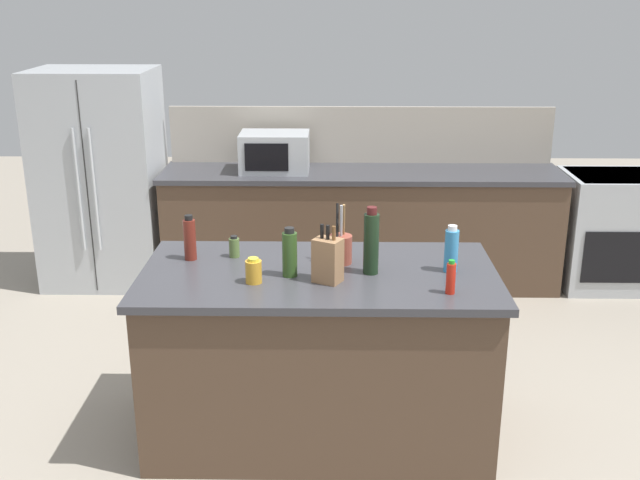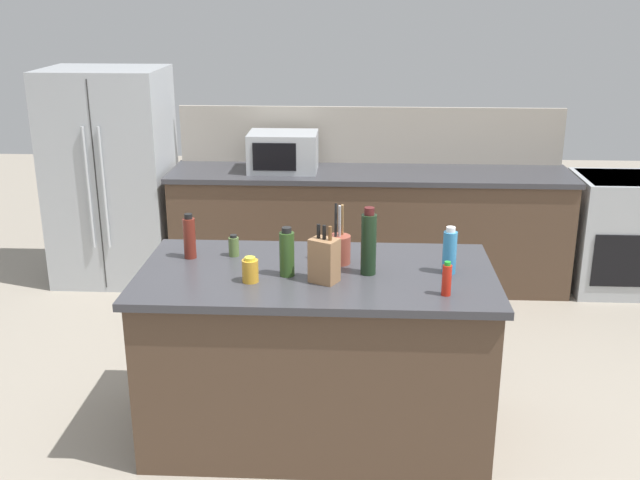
{
  "view_description": "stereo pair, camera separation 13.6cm",
  "coord_description": "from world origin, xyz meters",
  "views": [
    {
      "loc": [
        0.06,
        -3.56,
        2.31
      ],
      "look_at": [
        0.0,
        0.35,
        0.99
      ],
      "focal_mm": 42.0,
      "sensor_mm": 36.0,
      "label": 1
    },
    {
      "loc": [
        0.2,
        -3.55,
        2.31
      ],
      "look_at": [
        0.0,
        0.35,
        0.99
      ],
      "focal_mm": 42.0,
      "sensor_mm": 36.0,
      "label": 2
    }
  ],
  "objects": [
    {
      "name": "vinegar_bottle",
      "position": [
        -0.68,
        0.17,
        1.06
      ],
      "size": [
        0.06,
        0.06,
        0.24
      ],
      "color": "maroon",
      "rests_on": "kitchen_island"
    },
    {
      "name": "honey_jar",
      "position": [
        -0.32,
        -0.16,
        1.0
      ],
      "size": [
        0.08,
        0.08,
        0.13
      ],
      "color": "gold",
      "rests_on": "kitchen_island"
    },
    {
      "name": "wine_bottle",
      "position": [
        0.26,
        -0.02,
        1.1
      ],
      "size": [
        0.08,
        0.08,
        0.35
      ],
      "color": "black",
      "rests_on": "kitchen_island"
    },
    {
      "name": "wall_backsplash",
      "position": [
        0.3,
        2.52,
        1.17
      ],
      "size": [
        3.12,
        0.03,
        0.46
      ],
      "primitive_type": "cube",
      "color": "#B2A899",
      "rests_on": "back_counter_run"
    },
    {
      "name": "knife_block",
      "position": [
        0.05,
        -0.14,
        1.05
      ],
      "size": [
        0.16,
        0.15,
        0.29
      ],
      "rotation": [
        0.0,
        0.0,
        -0.5
      ],
      "color": "#936B47",
      "rests_on": "kitchen_island"
    },
    {
      "name": "olive_oil_bottle",
      "position": [
        -0.14,
        -0.06,
        1.06
      ],
      "size": [
        0.07,
        0.07,
        0.25
      ],
      "color": "#2D4C1E",
      "rests_on": "kitchen_island"
    },
    {
      "name": "utensil_crock",
      "position": [
        0.11,
        0.13,
        1.02
      ],
      "size": [
        0.12,
        0.12,
        0.32
      ],
      "color": "brown",
      "rests_on": "kitchen_island"
    },
    {
      "name": "ground_plane",
      "position": [
        0.0,
        0.0,
        0.0
      ],
      "size": [
        14.0,
        14.0,
        0.0
      ],
      "primitive_type": "plane",
      "color": "gray"
    },
    {
      "name": "range_oven",
      "position": [
        2.3,
        2.2,
        0.47
      ],
      "size": [
        0.76,
        0.65,
        0.92
      ],
      "color": "#ADB2B7",
      "rests_on": "ground_plane"
    },
    {
      "name": "dish_soap_bottle",
      "position": [
        0.67,
        0.01,
        1.05
      ],
      "size": [
        0.07,
        0.07,
        0.24
      ],
      "color": "#3384BC",
      "rests_on": "kitchen_island"
    },
    {
      "name": "spice_jar_oregano",
      "position": [
        -0.46,
        0.21,
        0.99
      ],
      "size": [
        0.06,
        0.06,
        0.12
      ],
      "color": "#567038",
      "rests_on": "kitchen_island"
    },
    {
      "name": "hot_sauce_bottle",
      "position": [
        0.62,
        -0.28,
        1.02
      ],
      "size": [
        0.04,
        0.04,
        0.17
      ],
      "color": "red",
      "rests_on": "kitchen_island"
    },
    {
      "name": "kitchen_island",
      "position": [
        0.0,
        0.0,
        0.47
      ],
      "size": [
        1.82,
        0.94,
        0.94
      ],
      "color": "#4C3828",
      "rests_on": "ground_plane"
    },
    {
      "name": "microwave",
      "position": [
        -0.38,
        2.2,
        1.09
      ],
      "size": [
        0.53,
        0.39,
        0.3
      ],
      "color": "#ADB2B7",
      "rests_on": "back_counter_run"
    },
    {
      "name": "back_counter_run",
      "position": [
        0.3,
        2.2,
        0.47
      ],
      "size": [
        3.16,
        0.66,
        0.94
      ],
      "color": "#4C3828",
      "rests_on": "ground_plane"
    },
    {
      "name": "refrigerator",
      "position": [
        -1.79,
        2.25,
        0.86
      ],
      "size": [
        0.93,
        0.75,
        1.72
      ],
      "color": "#ADB2B7",
      "rests_on": "ground_plane"
    }
  ]
}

